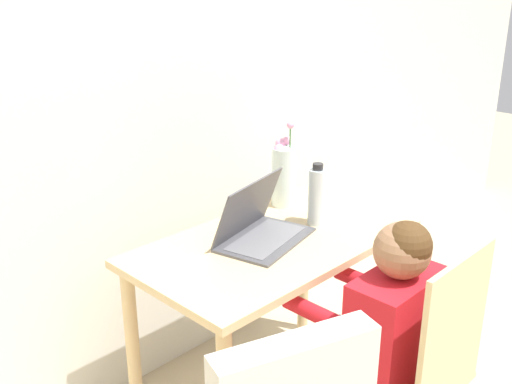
{
  "coord_description": "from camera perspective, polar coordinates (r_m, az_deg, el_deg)",
  "views": [
    {
      "loc": [
        -1.37,
        0.32,
        1.67
      ],
      "look_at": [
        0.09,
        1.76,
        0.91
      ],
      "focal_mm": 42.0,
      "sensor_mm": 36.0,
      "label": 1
    }
  ],
  "objects": [
    {
      "name": "laptop",
      "position": [
        2.21,
        0.21,
        -3.25
      ],
      "size": [
        0.41,
        0.31,
        0.23
      ],
      "rotation": [
        0.0,
        0.0,
        0.23
      ],
      "color": "#4C4C51",
      "rests_on": "dining_table"
    },
    {
      "name": "person_seated",
      "position": [
        2.01,
        11.82,
        -11.79
      ],
      "size": [
        0.34,
        0.42,
        0.97
      ],
      "rotation": [
        0.0,
        0.0,
        3.15
      ],
      "color": "red",
      "rests_on": "ground_plane"
    },
    {
      "name": "flower_vase",
      "position": [
        2.5,
        2.66,
        1.84
      ],
      "size": [
        0.1,
        0.1,
        0.36
      ],
      "color": "silver",
      "rests_on": "dining_table"
    },
    {
      "name": "dining_table",
      "position": [
        2.28,
        1.7,
        -7.08
      ],
      "size": [
        1.07,
        0.6,
        0.73
      ],
      "color": "#D6B784",
      "rests_on": "ground_plane"
    },
    {
      "name": "wall_back",
      "position": [
        2.38,
        -9.72,
        9.99
      ],
      "size": [
        6.4,
        0.05,
        2.5
      ],
      "color": "silver",
      "rests_on": "ground_plane"
    },
    {
      "name": "water_bottle",
      "position": [
        2.33,
        5.81,
        -0.38
      ],
      "size": [
        0.07,
        0.07,
        0.25
      ],
      "color": "silver",
      "rests_on": "dining_table"
    },
    {
      "name": "chair_occupied",
      "position": [
        2.04,
        14.57,
        -16.43
      ],
      "size": [
        0.4,
        0.4,
        0.92
      ],
      "rotation": [
        0.0,
        0.0,
        3.15
      ],
      "color": "#D6B784",
      "rests_on": "ground_plane"
    }
  ]
}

